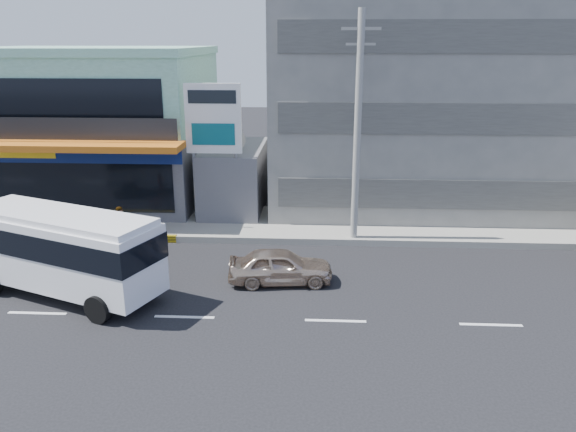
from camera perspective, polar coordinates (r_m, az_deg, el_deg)
The scene contains 11 objects.
ground at distance 19.19m, azimuth -10.49°, elevation -10.06°, with size 120.00×120.00×0.00m, color black.
sidewalk at distance 27.40m, azimuth 4.32°, elevation -0.91°, with size 70.00×5.00×0.30m, color gray.
shop_building at distance 33.19m, azimuth -18.97°, elevation 8.28°, with size 12.40×11.70×8.00m.
concrete_building at distance 32.05m, azimuth 13.67°, elevation 13.85°, with size 16.00×12.00×14.00m, color gray.
gap_structure at distance 29.67m, azimuth -5.41°, elevation 3.72°, with size 3.00×6.00×3.50m, color #504F55.
satellite_dish at distance 28.32m, azimuth -5.81°, elevation 6.82°, with size 1.50×1.50×0.15m, color slate.
billboard at distance 26.43m, azimuth -7.58°, elevation 8.97°, with size 2.60×0.18×6.90m.
utility_pole_near at distance 24.23m, azimuth 7.08°, elevation 8.75°, with size 1.60×0.30×10.00m.
minibus at distance 21.25m, azimuth -21.91°, elevation -2.91°, with size 7.68×4.93×3.07m.
sedan at distance 21.12m, azimuth -0.77°, elevation -5.11°, with size 1.57×3.90×1.33m, color #CAB19A.
motorcycle_rider at distance 25.17m, azimuth -16.44°, elevation -2.04°, with size 1.67×0.91×2.04m.
Camera 1 is at (4.33, -16.50, 8.79)m, focal length 35.00 mm.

